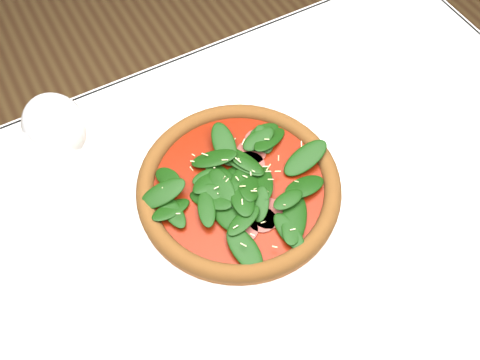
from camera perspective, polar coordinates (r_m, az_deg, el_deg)
ground at (r=1.54m, az=1.36°, el=-18.16°), size 6.00×6.00×0.00m
dining_table at (r=0.92m, az=2.19°, el=-8.48°), size 1.21×0.81×0.75m
plate at (r=0.86m, az=-0.13°, el=-1.25°), size 0.37×0.37×0.02m
pizza at (r=0.84m, az=-0.13°, el=-0.50°), size 0.35×0.35×0.04m
wine_glass at (r=0.79m, az=-18.94°, el=4.96°), size 0.09×0.09×0.21m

